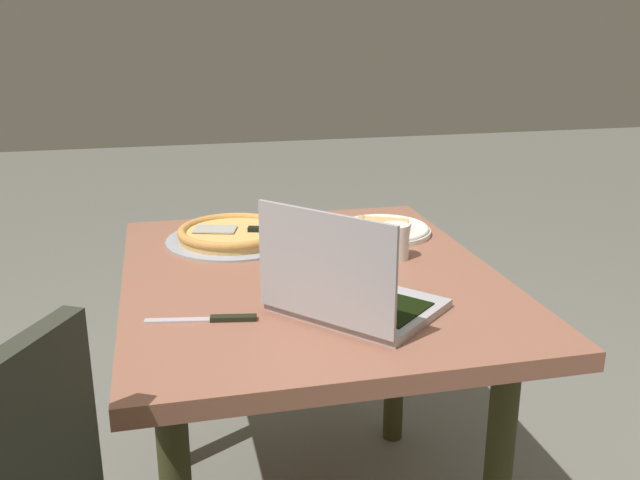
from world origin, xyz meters
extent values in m
cube|color=#925B46|center=(0.00, 0.00, 0.71)|extent=(1.06, 0.88, 0.04)
cylinder|color=#343418|center=(-0.35, -0.35, 0.34)|extent=(0.06, 0.06, 0.69)
cylinder|color=#343418|center=(-0.35, 0.35, 0.34)|extent=(0.06, 0.06, 0.69)
cylinder|color=#343418|center=(0.35, 0.35, 0.34)|extent=(0.06, 0.06, 0.69)
cube|color=#AFABB0|center=(0.24, 0.05, 0.74)|extent=(0.40, 0.39, 0.02)
cube|color=black|center=(0.24, 0.05, 0.75)|extent=(0.31, 0.30, 0.00)
cube|color=#AFABB0|center=(0.32, -0.04, 0.86)|extent=(0.24, 0.22, 0.22)
cube|color=black|center=(0.32, -0.04, 0.86)|extent=(0.22, 0.19, 0.19)
cylinder|color=white|center=(-0.26, 0.27, 0.74)|extent=(0.27, 0.27, 0.01)
torus|color=white|center=(-0.26, 0.27, 0.75)|extent=(0.26, 0.26, 0.01)
cube|color=#E2A65C|center=(-0.26, 0.27, 0.75)|extent=(0.15, 0.17, 0.02)
cube|color=tan|center=(-0.29, 0.20, 0.75)|extent=(0.11, 0.06, 0.03)
cylinder|color=#9BA3AE|center=(-0.29, -0.15, 0.73)|extent=(0.37, 0.37, 0.01)
cylinder|color=#DEAB5B|center=(-0.29, -0.15, 0.75)|extent=(0.29, 0.29, 0.02)
torus|color=#C88C45|center=(-0.29, -0.15, 0.76)|extent=(0.30, 0.30, 0.02)
cube|color=#BAB7AB|center=(-0.31, -0.20, 0.76)|extent=(0.10, 0.13, 0.00)
cube|color=black|center=(-0.26, -0.04, 0.76)|extent=(0.06, 0.14, 0.01)
cube|color=#BFB2BE|center=(0.22, -0.30, 0.73)|extent=(0.05, 0.17, 0.00)
cube|color=black|center=(0.24, -0.21, 0.73)|extent=(0.04, 0.10, 0.01)
cylinder|color=white|center=(-0.05, 0.23, 0.77)|extent=(0.07, 0.07, 0.09)
cylinder|color=#3F2320|center=(-0.05, 0.23, 0.80)|extent=(0.06, 0.06, 0.01)
camera|label=1|loc=(1.55, -0.34, 1.32)|focal=39.53mm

